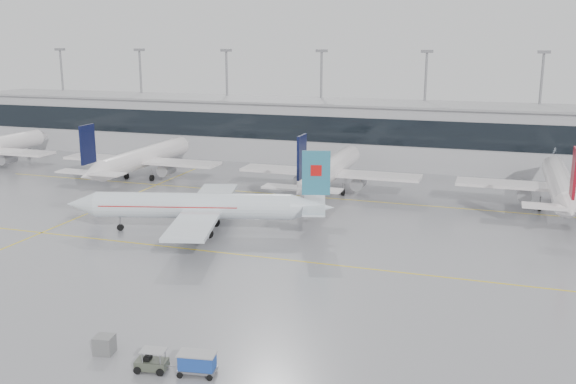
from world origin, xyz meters
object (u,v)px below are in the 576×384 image
(baggage_tug, at_px, (152,363))
(gse_unit, at_px, (104,345))
(air_canada_jet, at_px, (203,207))
(baggage_cart, at_px, (197,362))

(baggage_tug, xyz_separation_m, gse_unit, (-5.01, 1.29, 0.13))
(air_canada_jet, relative_size, gse_unit, 23.31)
(air_canada_jet, height_order, baggage_tug, air_canada_jet)
(gse_unit, bearing_deg, air_canada_jet, 93.05)
(air_canada_jet, distance_m, baggage_tug, 36.34)
(baggage_cart, bearing_deg, gse_unit, 166.12)
(gse_unit, bearing_deg, baggage_tug, -23.39)
(baggage_tug, height_order, gse_unit, baggage_tug)
(air_canada_jet, distance_m, baggage_cart, 37.13)
(air_canada_jet, height_order, gse_unit, air_canada_jet)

